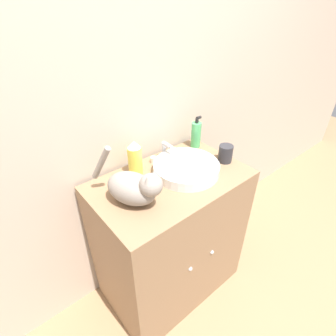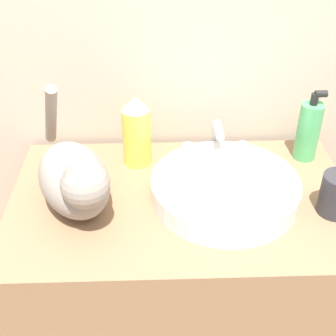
# 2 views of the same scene
# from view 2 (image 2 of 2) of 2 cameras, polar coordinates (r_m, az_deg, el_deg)

# --- Properties ---
(wall_back) EXTENTS (6.00, 0.05, 2.50)m
(wall_back) POSITION_cam_2_polar(r_m,az_deg,el_deg) (1.25, 1.12, 18.19)
(wall_back) COLOR #C6B29E
(wall_back) RESTS_ON ground_plane
(vanity_cabinet) EXTENTS (0.84, 0.53, 0.90)m
(vanity_cabinet) POSITION_cam_2_polar(r_m,az_deg,el_deg) (1.46, 1.38, -17.57)
(vanity_cabinet) COLOR #8C6B4C
(vanity_cabinet) RESTS_ON ground_plane
(sink_basin) EXTENTS (0.36, 0.36, 0.05)m
(sink_basin) POSITION_cam_2_polar(r_m,az_deg,el_deg) (1.13, 6.93, -2.55)
(sink_basin) COLOR white
(sink_basin) RESTS_ON vanity_cabinet
(faucet) EXTENTS (0.18, 0.09, 0.11)m
(faucet) POSITION_cam_2_polar(r_m,az_deg,el_deg) (1.27, 5.88, 3.19)
(faucet) COLOR silver
(faucet) RESTS_ON vanity_cabinet
(cat) EXTENTS (0.24, 0.37, 0.27)m
(cat) POSITION_cam_2_polar(r_m,az_deg,el_deg) (1.08, -11.26, -1.25)
(cat) COLOR gray
(cat) RESTS_ON vanity_cabinet
(soap_bottle) EXTENTS (0.06, 0.06, 0.20)m
(soap_bottle) POSITION_cam_2_polar(r_m,az_deg,el_deg) (1.30, 16.75, 4.41)
(soap_bottle) COLOR #4CB266
(soap_bottle) RESTS_ON vanity_cabinet
(spray_bottle) EXTENTS (0.08, 0.08, 0.19)m
(spray_bottle) POSITION_cam_2_polar(r_m,az_deg,el_deg) (1.22, -3.86, 4.45)
(spray_bottle) COLOR #EADB4C
(spray_bottle) RESTS_ON vanity_cabinet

